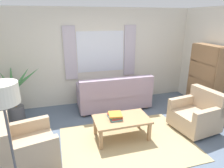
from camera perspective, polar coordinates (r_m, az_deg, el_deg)
ground_plane at (r=4.08m, az=4.44°, el=-16.57°), size 6.24×6.24×0.00m
wall_back at (r=5.60m, az=-3.35°, el=7.83°), size 5.32×0.12×2.60m
window_with_curtains at (r=5.49m, az=-3.18°, el=9.21°), size 1.98×0.07×1.40m
area_rug at (r=4.08m, az=4.44°, el=-16.50°), size 2.51×1.82×0.01m
couch at (r=5.29m, az=0.68°, el=-3.33°), size 1.90×0.82×0.92m
armchair_left at (r=3.65m, az=-23.61°, el=-16.30°), size 0.98×1.00×0.88m
armchair_right at (r=4.72m, az=23.15°, el=-8.00°), size 0.93×0.95×0.88m
coffee_table at (r=4.03m, az=2.78°, el=-10.55°), size 1.10×0.64×0.44m
book_stack_on_table at (r=3.99m, az=0.79°, el=-9.14°), size 0.29×0.34×0.10m
potted_plant at (r=5.20m, az=-26.07°, el=-3.02°), size 1.14×1.20×1.26m
bookshelf at (r=5.49m, az=25.13°, el=1.41°), size 0.30×0.94×1.72m
standing_lamp at (r=2.53m, az=-28.75°, el=-5.12°), size 0.37×0.37×1.68m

